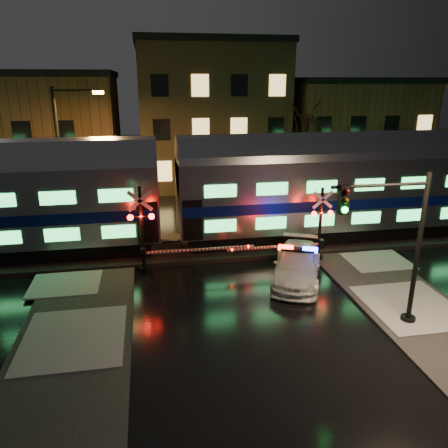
% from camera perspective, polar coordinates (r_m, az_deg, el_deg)
% --- Properties ---
extents(ground, '(120.00, 120.00, 0.00)m').
position_cam_1_polar(ground, '(19.48, 1.75, -8.41)').
color(ground, black).
rests_on(ground, ground).
extents(ballast, '(90.00, 4.20, 0.24)m').
position_cam_1_polar(ballast, '(23.94, -0.68, -2.87)').
color(ballast, black).
rests_on(ballast, ground).
extents(sidewalk_left, '(4.00, 20.00, 0.12)m').
position_cam_1_polar(sidewalk_left, '(14.32, -20.78, -20.39)').
color(sidewalk_left, '#2D2D2D').
rests_on(sidewalk_left, ground).
extents(building_left, '(14.00, 10.00, 9.00)m').
position_cam_1_polar(building_left, '(40.37, -23.87, 10.67)').
color(building_left, brown).
rests_on(building_left, ground).
extents(building_mid, '(12.00, 11.00, 11.50)m').
position_cam_1_polar(building_mid, '(40.05, -2.03, 13.92)').
color(building_mid, brown).
rests_on(building_mid, ground).
extents(building_right, '(12.00, 10.00, 8.50)m').
position_cam_1_polar(building_right, '(43.49, 15.68, 11.63)').
color(building_right, brown).
rests_on(building_right, ground).
extents(train, '(51.00, 3.12, 5.92)m').
position_cam_1_polar(train, '(22.70, -7.36, 4.44)').
color(train, black).
rests_on(train, ballast).
extents(police_car, '(3.80, 5.39, 1.61)m').
position_cam_1_polar(police_car, '(20.26, 9.51, -5.31)').
color(police_car, white).
rests_on(police_car, ground).
extents(crossing_signal_right, '(5.37, 0.64, 3.80)m').
position_cam_1_polar(crossing_signal_right, '(22.10, 11.60, -1.09)').
color(crossing_signal_right, black).
rests_on(crossing_signal_right, ground).
extents(crossing_signal_left, '(5.96, 0.66, 4.22)m').
position_cam_1_polar(crossing_signal_left, '(20.57, -9.64, -1.90)').
color(crossing_signal_left, black).
rests_on(crossing_signal_left, ground).
extents(traffic_light, '(3.75, 0.69, 5.80)m').
position_cam_1_polar(traffic_light, '(16.52, 21.51, -3.08)').
color(traffic_light, black).
rests_on(traffic_light, ground).
extents(streetlight, '(2.82, 0.30, 8.44)m').
position_cam_1_polar(streetlight, '(26.72, -20.09, 8.80)').
color(streetlight, black).
rests_on(streetlight, ground).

